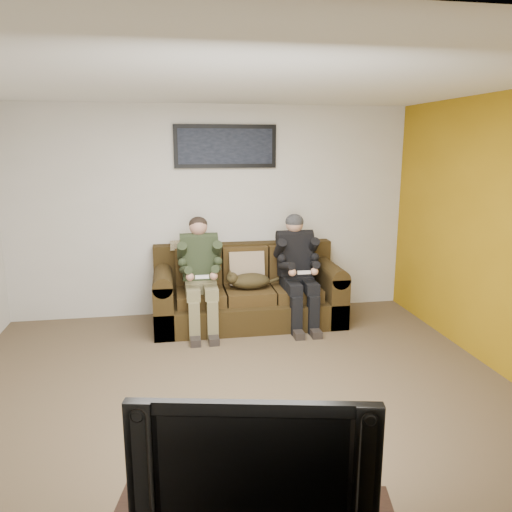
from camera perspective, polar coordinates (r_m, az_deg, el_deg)
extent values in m
plane|color=brown|center=(4.52, -2.05, -15.39)|extent=(5.00, 5.00, 0.00)
plane|color=silver|center=(4.02, -2.36, 19.44)|extent=(5.00, 5.00, 0.00)
plane|color=beige|center=(6.28, -4.98, 5.06)|extent=(5.00, 0.00, 5.00)
plane|color=beige|center=(1.97, 6.88, -12.22)|extent=(5.00, 0.00, 5.00)
plane|color=beige|center=(5.05, 27.19, 1.85)|extent=(0.00, 4.50, 4.50)
plane|color=#A67910|center=(5.04, 27.10, 1.85)|extent=(0.00, 4.50, 4.50)
cube|color=#30220E|center=(6.10, -0.89, -6.21)|extent=(2.24, 0.97, 0.30)
cube|color=#30220E|center=(6.34, -1.45, -1.19)|extent=(2.24, 0.20, 0.61)
cube|color=#30220E|center=(5.99, -10.49, -5.26)|extent=(0.22, 0.97, 0.61)
cube|color=#30220E|center=(6.28, 8.23, -4.32)|extent=(0.22, 0.97, 0.61)
cylinder|color=#30220E|center=(5.90, -10.60, -2.44)|extent=(0.22, 0.97, 0.22)
cylinder|color=#30220E|center=(6.20, 8.31, -1.62)|extent=(0.22, 0.97, 0.22)
cube|color=#3E2C13|center=(5.93, -6.35, -4.59)|extent=(0.56, 0.61, 0.14)
cube|color=#3E2C13|center=(6.13, -6.59, -1.16)|extent=(0.56, 0.14, 0.45)
cube|color=#3E2C13|center=(5.99, -0.82, -4.34)|extent=(0.56, 0.61, 0.14)
cube|color=#3E2C13|center=(6.18, -1.26, -0.95)|extent=(0.56, 0.14, 0.45)
cube|color=#3E2C13|center=(6.10, 4.54, -4.05)|extent=(0.56, 0.61, 0.14)
cube|color=#3E2C13|center=(6.29, 3.94, -0.74)|extent=(0.56, 0.14, 0.45)
cube|color=#967F62|center=(6.08, -1.09, -1.39)|extent=(0.43, 0.20, 0.42)
cube|color=tan|center=(6.19, -7.65, 1.26)|extent=(0.46, 0.22, 0.08)
cube|color=#716947|center=(5.86, -6.36, -3.36)|extent=(0.36, 0.30, 0.14)
cube|color=#262F1C|center=(5.88, -6.50, -0.28)|extent=(0.40, 0.30, 0.53)
cylinder|color=#262F1C|center=(5.86, -6.56, 1.77)|extent=(0.44, 0.18, 0.18)
sphere|color=#AE7863|center=(5.85, -6.61, 3.34)|extent=(0.21, 0.21, 0.21)
cube|color=#716947|center=(5.66, -7.24, -4.05)|extent=(0.15, 0.42, 0.13)
cube|color=#716947|center=(5.68, -5.22, -3.96)|extent=(0.15, 0.42, 0.13)
cube|color=#716947|center=(5.56, -7.06, -7.43)|extent=(0.12, 0.13, 0.45)
cube|color=#716947|center=(5.57, -4.99, -7.34)|extent=(0.12, 0.13, 0.45)
cube|color=black|center=(5.55, -6.96, -9.49)|extent=(0.11, 0.26, 0.08)
cube|color=black|center=(5.57, -4.88, -9.39)|extent=(0.11, 0.26, 0.08)
cylinder|color=#262F1C|center=(5.78, -8.46, 0.46)|extent=(0.11, 0.30, 0.28)
cylinder|color=#262F1C|center=(5.80, -4.51, 0.60)|extent=(0.11, 0.30, 0.28)
cylinder|color=#262F1C|center=(5.60, -8.03, -1.60)|extent=(0.14, 0.32, 0.15)
cylinder|color=#262F1C|center=(5.62, -4.57, -1.46)|extent=(0.14, 0.32, 0.15)
sphere|color=#AE7863|center=(5.50, -7.55, -2.39)|extent=(0.09, 0.09, 0.09)
sphere|color=#AE7863|center=(5.52, -4.86, -2.28)|extent=(0.09, 0.09, 0.09)
cube|color=white|center=(5.49, -6.19, -2.39)|extent=(0.15, 0.04, 0.03)
ellipsoid|color=black|center=(5.86, -6.63, 3.65)|extent=(0.22, 0.22, 0.17)
cube|color=black|center=(6.03, 4.64, -2.85)|extent=(0.36, 0.30, 0.14)
cube|color=black|center=(6.05, 4.45, 0.14)|extent=(0.40, 0.30, 0.53)
cylinder|color=black|center=(6.03, 4.44, 2.13)|extent=(0.44, 0.18, 0.18)
sphere|color=tan|center=(6.02, 4.42, 3.66)|extent=(0.21, 0.21, 0.21)
cube|color=black|center=(5.82, 4.17, -3.51)|extent=(0.15, 0.42, 0.13)
cube|color=black|center=(5.87, 6.07, -3.41)|extent=(0.15, 0.42, 0.13)
cube|color=black|center=(5.73, 4.61, -6.78)|extent=(0.12, 0.13, 0.45)
cube|color=black|center=(5.78, 6.55, -6.65)|extent=(0.12, 0.13, 0.45)
cube|color=black|center=(5.72, 4.78, -8.78)|extent=(0.11, 0.26, 0.08)
cube|color=black|center=(5.77, 6.73, -8.62)|extent=(0.11, 0.26, 0.08)
cylinder|color=black|center=(5.92, 2.76, 0.87)|extent=(0.11, 0.30, 0.28)
cylinder|color=black|center=(6.02, 6.48, 0.99)|extent=(0.11, 0.30, 0.28)
cylinder|color=black|center=(5.75, 3.51, -1.13)|extent=(0.14, 0.32, 0.15)
cylinder|color=black|center=(5.84, 6.76, -0.98)|extent=(0.14, 0.32, 0.15)
sphere|color=tan|center=(5.66, 4.18, -1.88)|extent=(0.09, 0.09, 0.09)
sphere|color=tan|center=(5.73, 6.70, -1.76)|extent=(0.09, 0.09, 0.09)
cube|color=white|center=(5.67, 5.50, -1.87)|extent=(0.15, 0.04, 0.03)
ellipsoid|color=black|center=(6.02, 4.42, 3.94)|extent=(0.22, 0.22, 0.19)
ellipsoid|color=#46391B|center=(5.91, -0.65, -2.89)|extent=(0.47, 0.26, 0.19)
sphere|color=#46391B|center=(5.83, -2.74, -2.54)|extent=(0.14, 0.14, 0.14)
cone|color=#46391B|center=(5.78, -2.90, -1.97)|extent=(0.04, 0.04, 0.04)
cone|color=#46391B|center=(5.85, -2.99, -1.80)|extent=(0.04, 0.04, 0.04)
cylinder|color=#46391B|center=(6.01, 1.54, -2.98)|extent=(0.26, 0.13, 0.08)
cube|color=black|center=(6.21, -3.52, 12.40)|extent=(1.25, 0.04, 0.52)
cube|color=black|center=(6.19, -3.49, 12.40)|extent=(1.15, 0.01, 0.42)
imported|color=black|center=(2.46, -0.24, -21.63)|extent=(1.11, 0.37, 0.64)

